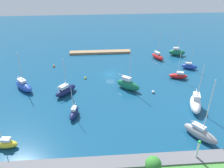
% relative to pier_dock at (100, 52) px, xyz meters
% --- Properties ---
extents(water, '(160.00, 160.00, 0.00)m').
position_rel_pier_dock_xyz_m(water, '(-2.46, 17.48, -0.39)').
color(water, navy).
rests_on(water, ground).
extents(pier_dock, '(22.41, 2.56, 0.78)m').
position_rel_pier_dock_xyz_m(pier_dock, '(0.00, 0.00, 0.00)').
color(pier_dock, '#997A56').
rests_on(pier_dock, ground).
extents(breakwater, '(61.66, 2.82, 1.30)m').
position_rel_pier_dock_xyz_m(breakwater, '(-2.46, 52.37, 0.26)').
color(breakwater, slate).
rests_on(breakwater, ground).
extents(harbor_beacon, '(0.56, 0.56, 3.73)m').
position_rel_pier_dock_xyz_m(harbor_beacon, '(-15.17, 52.37, 3.06)').
color(harbor_beacon, silver).
rests_on(harbor_beacon, breakwater).
extents(park_tree_east, '(2.51, 2.51, 4.45)m').
position_rel_pier_dock_xyz_m(park_tree_east, '(-6.51, 55.97, 3.83)').
color(park_tree_east, brown).
rests_on(park_tree_east, shoreline_park).
extents(sailboat_red_outer_mooring, '(4.09, 5.74, 9.87)m').
position_rel_pier_dock_xyz_m(sailboat_red_outer_mooring, '(-19.84, 7.04, 0.63)').
color(sailboat_red_outer_mooring, red).
rests_on(sailboat_red_outer_mooring, water).
extents(sailboat_green_near_pier, '(6.57, 5.75, 11.71)m').
position_rel_pier_dock_xyz_m(sailboat_green_near_pier, '(-6.74, 26.68, 1.12)').
color(sailboat_green_near_pier, '#19724C').
rests_on(sailboat_green_near_pier, water).
extents(sailboat_blue_lone_north, '(6.68, 6.99, 10.80)m').
position_rel_pier_dock_xyz_m(sailboat_blue_lone_north, '(21.28, 24.79, 0.87)').
color(sailboat_blue_lone_north, '#2347B2').
rests_on(sailboat_blue_lone_north, water).
extents(sailboat_navy_mid_basin, '(6.03, 6.51, 9.78)m').
position_rel_pier_dock_xyz_m(sailboat_navy_mid_basin, '(9.80, 27.96, 0.80)').
color(sailboat_navy_mid_basin, '#141E4C').
rests_on(sailboat_navy_mid_basin, water).
extents(sailboat_yellow_along_channel, '(4.98, 2.19, 8.21)m').
position_rel_pier_dock_xyz_m(sailboat_yellow_along_channel, '(19.30, 46.24, 0.52)').
color(sailboat_yellow_along_channel, yellow).
rests_on(sailboat_yellow_along_channel, water).
extents(sailboat_white_far_south, '(4.44, 7.61, 11.56)m').
position_rel_pier_dock_xyz_m(sailboat_white_far_south, '(-21.35, 36.77, 1.12)').
color(sailboat_white_far_south, white).
rests_on(sailboat_white_far_south, water).
extents(sailboat_gray_west_end, '(5.93, 6.99, 13.40)m').
position_rel_pier_dock_xyz_m(sailboat_gray_west_end, '(-18.41, 46.53, 0.91)').
color(sailboat_gray_west_end, gray).
rests_on(sailboat_gray_west_end, water).
extents(sailboat_red_far_north, '(5.59, 2.95, 8.94)m').
position_rel_pier_dock_xyz_m(sailboat_red_far_north, '(-22.41, 21.55, 0.49)').
color(sailboat_red_far_north, red).
rests_on(sailboat_red_far_north, water).
extents(sailboat_green_east_end, '(5.96, 3.03, 9.46)m').
position_rel_pier_dock_xyz_m(sailboat_green_east_end, '(-27.54, 4.30, 0.87)').
color(sailboat_green_east_end, '#19724C').
rests_on(sailboat_green_east_end, water).
extents(sailboat_blue_lone_south, '(5.12, 3.25, 7.43)m').
position_rel_pier_dock_xyz_m(sailboat_blue_lone_south, '(-27.95, 15.54, 0.54)').
color(sailboat_blue_lone_south, '#2347B2').
rests_on(sailboat_blue_lone_south, water).
extents(sailboat_navy_off_beacon, '(2.49, 4.89, 7.75)m').
position_rel_pier_dock_xyz_m(sailboat_navy_off_beacon, '(6.98, 37.68, 0.55)').
color(sailboat_navy_off_beacon, '#141E4C').
rests_on(sailboat_navy_off_beacon, water).
extents(mooring_buoy_yellow, '(0.63, 0.63, 0.63)m').
position_rel_pier_dock_xyz_m(mooring_buoy_yellow, '(4.93, 19.78, -0.08)').
color(mooring_buoy_yellow, yellow).
rests_on(mooring_buoy_yellow, water).
extents(mooring_buoy_white, '(0.79, 0.79, 0.79)m').
position_rel_pier_dock_xyz_m(mooring_buoy_white, '(-13.13, 29.17, 0.00)').
color(mooring_buoy_white, white).
rests_on(mooring_buoy_white, water).
extents(mooring_buoy_orange, '(0.68, 0.68, 0.68)m').
position_rel_pier_dock_xyz_m(mooring_buoy_orange, '(15.35, 10.85, -0.05)').
color(mooring_buoy_orange, orange).
rests_on(mooring_buoy_orange, water).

